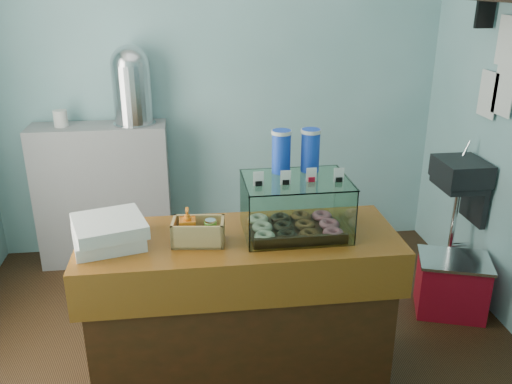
{
  "coord_description": "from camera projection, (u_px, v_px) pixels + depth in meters",
  "views": [
    {
      "loc": [
        -0.23,
        -2.69,
        2.1
      ],
      "look_at": [
        0.1,
        -0.15,
        1.09
      ],
      "focal_mm": 38.0,
      "sensor_mm": 36.0,
      "label": 1
    }
  ],
  "objects": [
    {
      "name": "ground",
      "position": [
        237.0,
        352.0,
        3.28
      ],
      "size": [
        3.5,
        3.5,
        0.0
      ],
      "primitive_type": "plane",
      "color": "black",
      "rests_on": "ground"
    },
    {
      "name": "room_shell",
      "position": [
        238.0,
        65.0,
        2.66
      ],
      "size": [
        3.54,
        3.04,
        2.82
      ],
      "color": "#72A6A7",
      "rests_on": "ground"
    },
    {
      "name": "counter",
      "position": [
        241.0,
        311.0,
        2.87
      ],
      "size": [
        1.6,
        0.6,
        0.9
      ],
      "color": "#421D0C",
      "rests_on": "ground"
    },
    {
      "name": "back_shelf",
      "position": [
        104.0,
        195.0,
        4.19
      ],
      "size": [
        1.0,
        0.32,
        1.1
      ],
      "primitive_type": "cube",
      "color": "gray",
      "rests_on": "ground"
    },
    {
      "name": "display_case",
      "position": [
        295.0,
        199.0,
        2.73
      ],
      "size": [
        0.53,
        0.39,
        0.51
      ],
      "rotation": [
        0.0,
        0.0,
        0.01
      ],
      "color": "#35190F",
      "rests_on": "counter"
    },
    {
      "name": "condiment_crate",
      "position": [
        196.0,
        231.0,
        2.62
      ],
      "size": [
        0.27,
        0.18,
        0.18
      ],
      "rotation": [
        0.0,
        0.0,
        -0.12
      ],
      "color": "tan",
      "rests_on": "counter"
    },
    {
      "name": "pastry_boxes",
      "position": [
        109.0,
        232.0,
        2.61
      ],
      "size": [
        0.41,
        0.4,
        0.13
      ],
      "rotation": [
        0.0,
        0.0,
        0.25
      ],
      "color": "silver",
      "rests_on": "counter"
    },
    {
      "name": "coffee_urn",
      "position": [
        131.0,
        83.0,
        3.92
      ],
      "size": [
        0.31,
        0.31,
        0.57
      ],
      "color": "silver",
      "rests_on": "back_shelf"
    },
    {
      "name": "red_cooler",
      "position": [
        451.0,
        285.0,
        3.61
      ],
      "size": [
        0.54,
        0.47,
        0.4
      ],
      "rotation": [
        0.0,
        0.0,
        -0.32
      ],
      "color": "#A90D20",
      "rests_on": "ground"
    }
  ]
}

